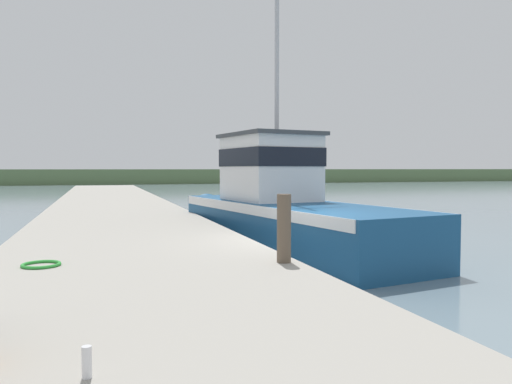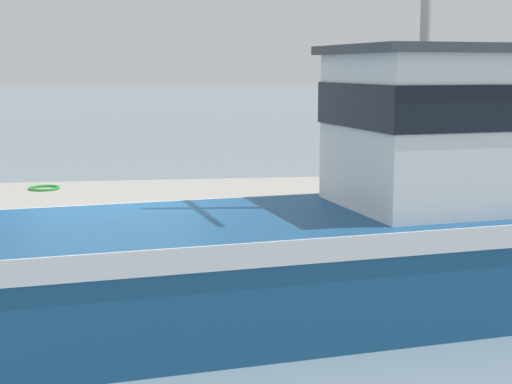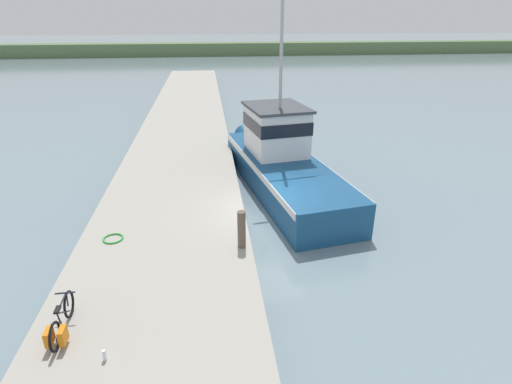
# 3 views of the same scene
# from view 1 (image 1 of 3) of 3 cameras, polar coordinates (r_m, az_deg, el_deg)

# --- Properties ---
(ground_plane) EXTENTS (320.00, 320.00, 0.00)m
(ground_plane) POSITION_cam_1_polar(r_m,az_deg,el_deg) (11.70, 4.53, -9.30)
(ground_plane) COLOR gray
(dock_pier) EXTENTS (5.36, 80.00, 0.80)m
(dock_pier) POSITION_cam_1_polar(r_m,az_deg,el_deg) (10.81, -13.79, -8.22)
(dock_pier) COLOR #A39E93
(dock_pier) RESTS_ON ground_plane
(far_shoreline) EXTENTS (180.00, 5.00, 2.31)m
(far_shoreline) POSITION_cam_1_polar(r_m,az_deg,el_deg) (87.35, 5.46, 1.85)
(far_shoreline) COLOR #567047
(far_shoreline) RESTS_ON ground_plane
(fishing_boat_main) EXTENTS (4.53, 12.06, 9.46)m
(fishing_boat_main) POSITION_cam_1_polar(r_m,az_deg,el_deg) (15.55, 2.79, -1.63)
(fishing_boat_main) COLOR navy
(fishing_boat_main) RESTS_ON ground_plane
(mooring_post) EXTENTS (0.25, 0.25, 1.19)m
(mooring_post) POSITION_cam_1_polar(r_m,az_deg,el_deg) (8.70, 3.21, -4.17)
(mooring_post) COLOR brown
(mooring_post) RESTS_ON dock_pier
(hose_coil) EXTENTS (0.64, 0.64, 0.05)m
(hose_coil) POSITION_cam_1_polar(r_m,az_deg,el_deg) (9.18, -23.35, -7.61)
(hose_coil) COLOR green
(hose_coil) RESTS_ON dock_pier
(water_bottle_on_curb) EXTENTS (0.08, 0.08, 0.25)m
(water_bottle_on_curb) POSITION_cam_1_polar(r_m,az_deg,el_deg) (4.31, -18.78, -17.93)
(water_bottle_on_curb) COLOR silver
(water_bottle_on_curb) RESTS_ON dock_pier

